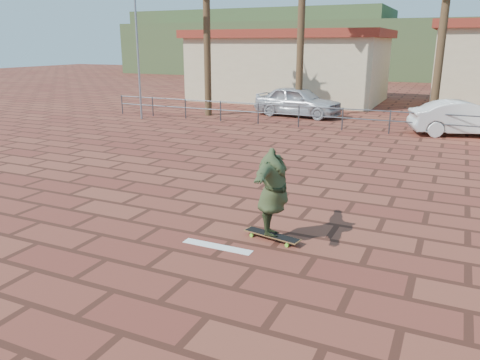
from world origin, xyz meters
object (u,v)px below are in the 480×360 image
at_px(skateboarder, 273,192).
at_px(car_white, 465,118).
at_px(longboard, 272,235).
at_px(car_silver, 298,101).

height_order(skateboarder, car_white, skateboarder).
relative_size(longboard, car_silver, 0.26).
xyz_separation_m(longboard, skateboarder, (0.00, 0.00, 0.88)).
height_order(longboard, car_silver, car_silver).
distance_m(car_silver, car_white, 8.19).
bearing_deg(car_silver, car_white, -98.17).
distance_m(longboard, car_silver, 16.31).
height_order(longboard, skateboarder, skateboarder).
bearing_deg(car_white, skateboarder, 147.85).
distance_m(longboard, skateboarder, 0.88).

